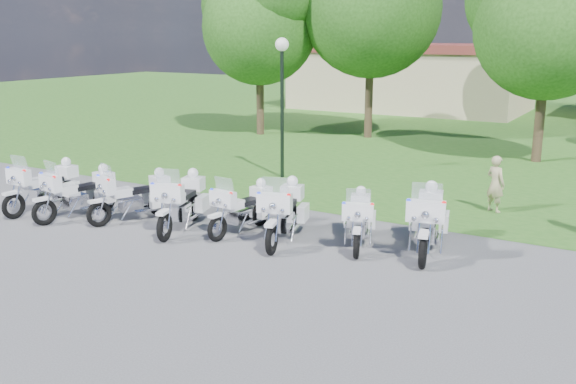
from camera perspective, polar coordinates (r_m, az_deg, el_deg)
The scene contains 15 objects.
ground at distance 15.29m, azimuth -4.30°, elevation -4.10°, with size 100.00×100.00×0.00m, color #505055.
grass_lawn at distance 40.07m, azimuth 18.40°, elevation 6.42°, with size 100.00×48.00×0.01m, color #2C651F.
motorcycle_0 at distance 18.71m, azimuth -20.79°, elevation 0.54°, with size 0.81×2.45×1.64m.
motorcycle_1 at distance 17.66m, azimuth -18.06°, elevation -0.02°, with size 1.09×2.39×1.62m.
motorcycle_2 at distance 17.01m, azimuth -13.48°, elevation -0.29°, with size 1.29×2.24×1.58m.
motorcycle_3 at distance 15.99m, azimuth -9.43°, elevation -0.82°, with size 1.28×2.44×1.69m.
motorcycle_4 at distance 15.58m, azimuth -4.01°, elevation -1.36°, with size 0.87×2.22×1.49m.
motorcycle_5 at distance 14.89m, azimuth -0.36°, elevation -1.72°, with size 1.26×2.45×1.69m.
motorcycle_6 at distance 14.67m, azimuth 6.33°, elevation -2.37°, with size 1.24×2.12×1.50m.
motorcycle_7 at distance 14.43m, azimuth 12.31°, elevation -2.44°, with size 1.27×2.57×1.76m.
lamp_post at distance 21.18m, azimuth -0.54°, elevation 10.43°, with size 0.44×0.44×4.60m.
tree_0 at distance 30.84m, azimuth -2.61°, elevation 15.38°, with size 6.27×5.35×8.36m.
tree_2 at distance 25.74m, azimuth 22.15°, elevation 14.59°, with size 6.20×5.29×8.27m.
building_west at distance 42.49m, azimuth 10.90°, elevation 10.05°, with size 14.56×8.32×4.10m.
bystander_a at distance 18.16m, azimuth 17.96°, elevation 0.67°, with size 0.56×0.37×1.55m, color tan.
Camera 1 is at (8.35, -11.91, 4.70)m, focal length 40.00 mm.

